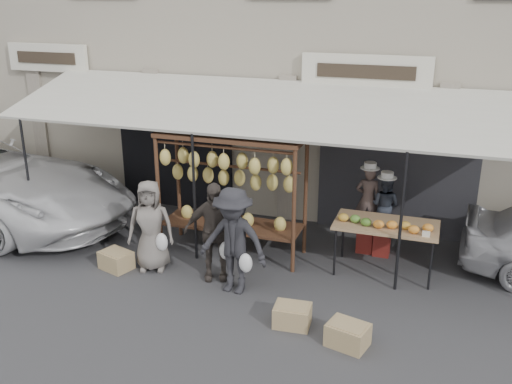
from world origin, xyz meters
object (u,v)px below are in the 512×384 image
crate_near_b (348,335)px  banana_rack (230,171)px  crate_near_a (292,316)px  vendor_right (385,205)px  crate_far (116,260)px  produce_table (386,226)px  vendor_left (368,199)px  customer_right (233,241)px  customer_mid (214,231)px  customer_left (151,226)px

crate_near_b → banana_rack: bearing=139.2°
crate_near_a → crate_near_b: (0.84, -0.24, 0.01)m
vendor_right → crate_far: 4.80m
crate_near_a → crate_near_b: crate_near_b is taller
produce_table → vendor_left: 0.90m
vendor_right → customer_right: size_ratio=0.63×
crate_near_b → vendor_left: bearing=94.3°
banana_rack → produce_table: 2.80m
vendor_left → crate_near_b: (0.23, -3.05, -0.86)m
customer_mid → customer_left: bearing=161.9°
produce_table → crate_near_a: (-1.03, -2.03, -0.72)m
crate_near_b → crate_far: size_ratio=1.02×
produce_table → crate_near_b: 2.38m
crate_near_a → crate_near_b: 0.87m
customer_left → customer_mid: bearing=-16.4°
banana_rack → customer_left: banana_rack is taller
customer_mid → banana_rack: bearing=74.4°
banana_rack → customer_mid: banana_rack is taller
vendor_left → customer_mid: customer_mid is taller
produce_table → crate_near_a: size_ratio=3.31×
produce_table → vendor_left: size_ratio=1.38×
produce_table → vendor_right: 0.75m
produce_table → crate_far: 4.63m
produce_table → crate_near_b: bearing=-94.8°
crate_near_a → crate_far: crate_far is taller
customer_mid → crate_near_a: size_ratio=3.26×
customer_mid → crate_near_b: customer_mid is taller
vendor_left → banana_rack: bearing=17.8°
customer_mid → customer_right: 0.56m
crate_near_a → crate_far: size_ratio=0.98×
customer_left → crate_near_b: size_ratio=2.99×
customer_mid → crate_near_b: bearing=-46.4°
customer_right → customer_left: bearing=174.9°
banana_rack → customer_right: 1.55m
crate_near_a → customer_right: bearing=149.8°
vendor_left → customer_left: size_ratio=0.77×
vendor_right → customer_mid: size_ratio=0.65×
banana_rack → crate_near_b: 3.62m
vendor_left → vendor_right: (0.31, -0.04, -0.06)m
produce_table → vendor_right: bearing=98.4°
customer_right → customer_mid: bearing=150.3°
vendor_right → crate_far: vendor_right is taller
vendor_left → crate_near_b: bearing=91.3°
crate_near_b → crate_near_a: bearing=164.4°
vendor_left → customer_mid: (-2.22, -1.83, -0.18)m
banana_rack → vendor_left: size_ratio=2.12×
customer_mid → crate_far: size_ratio=3.21×
produce_table → customer_mid: bearing=-158.4°
vendor_right → customer_mid: 3.10m
crate_far → customer_mid: bearing=8.2°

